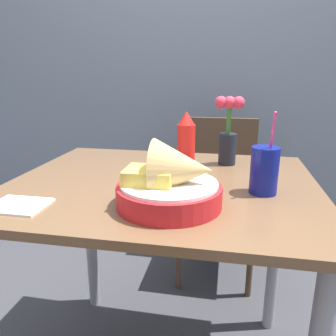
{
  "coord_description": "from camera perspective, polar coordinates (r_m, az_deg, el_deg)",
  "views": [
    {
      "loc": [
        0.2,
        -0.95,
        1.1
      ],
      "look_at": [
        0.03,
        -0.06,
        0.83
      ],
      "focal_mm": 35.0,
      "sensor_mm": 36.0,
      "label": 1
    }
  ],
  "objects": [
    {
      "name": "dining_table",
      "position": [
        1.07,
        -0.9,
        -8.68
      ],
      "size": [
        0.95,
        0.78,
        0.77
      ],
      "color": "brown",
      "rests_on": "ground_plane"
    },
    {
      "name": "flower_vase",
      "position": [
        1.21,
        10.43,
        6.08
      ],
      "size": [
        0.1,
        0.06,
        0.25
      ],
      "color": "black",
      "rests_on": "dining_table"
    },
    {
      "name": "drink_cup",
      "position": [
        0.94,
        16.4,
        -0.65
      ],
      "size": [
        0.08,
        0.08,
        0.23
      ],
      "color": "navy",
      "rests_on": "dining_table"
    },
    {
      "name": "food_basket",
      "position": [
        0.82,
        0.88,
        -2.67
      ],
      "size": [
        0.27,
        0.27,
        0.17
      ],
      "color": "red",
      "rests_on": "dining_table"
    },
    {
      "name": "ketchup_bottle",
      "position": [
        1.05,
        3.16,
        3.93
      ],
      "size": [
        0.06,
        0.06,
        0.21
      ],
      "color": "red",
      "rests_on": "dining_table"
    },
    {
      "name": "chair_far_window",
      "position": [
        1.85,
        8.78,
        -2.46
      ],
      "size": [
        0.4,
        0.4,
        0.86
      ],
      "color": "#473323",
      "rests_on": "ground_plane"
    },
    {
      "name": "napkin",
      "position": [
        0.92,
        -24.58,
        -5.94
      ],
      "size": [
        0.14,
        0.11,
        0.01
      ],
      "color": "white",
      "rests_on": "dining_table"
    },
    {
      "name": "wall_window",
      "position": [
        2.21,
        5.95,
        21.51
      ],
      "size": [
        7.0,
        0.06,
        2.6
      ],
      "color": "slate",
      "rests_on": "ground_plane"
    }
  ]
}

